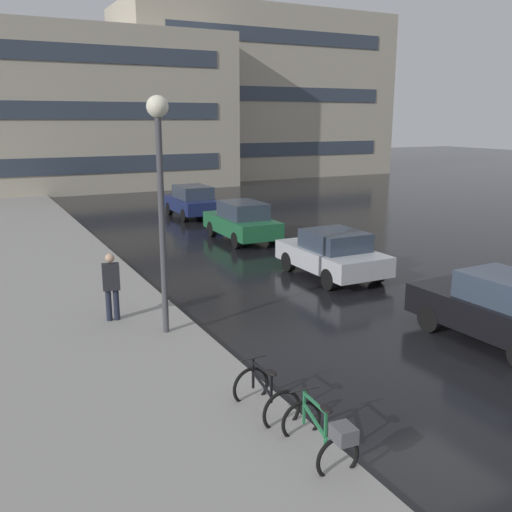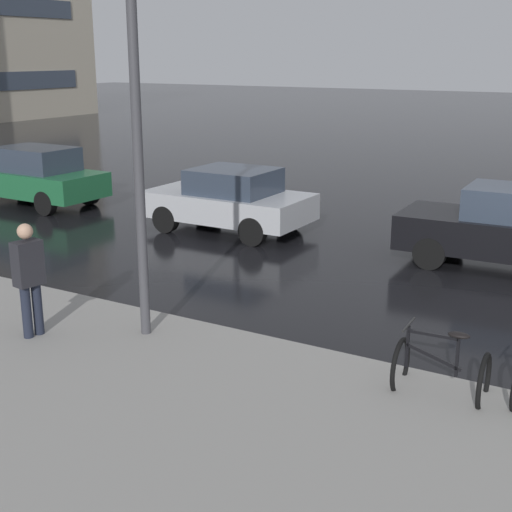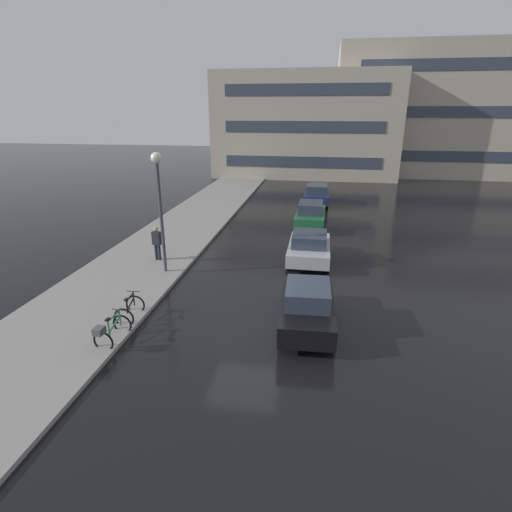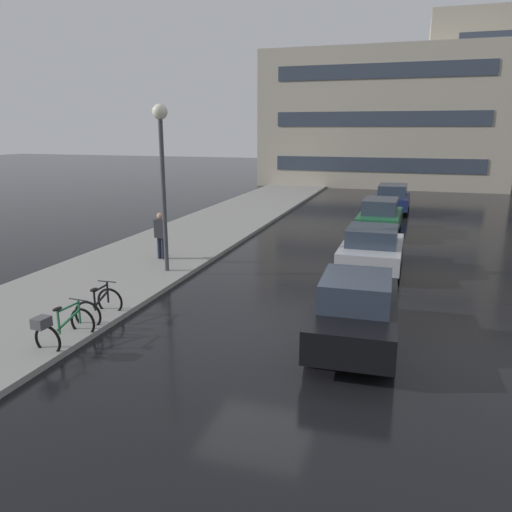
# 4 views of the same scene
# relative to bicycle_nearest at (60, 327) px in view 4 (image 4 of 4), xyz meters

# --- Properties ---
(ground_plane) EXTENTS (140.00, 140.00, 0.00)m
(ground_plane) POSITION_rel_bicycle_nearest_xyz_m (3.94, 1.79, -0.49)
(ground_plane) COLOR black
(sidewalk_kerb) EXTENTS (4.80, 60.00, 0.14)m
(sidewalk_kerb) POSITION_rel_bicycle_nearest_xyz_m (-2.06, 11.79, -0.42)
(sidewalk_kerb) COLOR gray
(sidewalk_kerb) RESTS_ON ground
(bicycle_nearest) EXTENTS (0.76, 1.43, 0.96)m
(bicycle_nearest) POSITION_rel_bicycle_nearest_xyz_m (0.00, 0.00, 0.00)
(bicycle_nearest) COLOR black
(bicycle_nearest) RESTS_ON ground
(bicycle_second) EXTENTS (0.77, 1.10, 0.93)m
(bicycle_second) POSITION_rel_bicycle_nearest_xyz_m (-0.11, 1.59, -0.09)
(bicycle_second) COLOR black
(bicycle_second) RESTS_ON ground
(car_black) EXTENTS (1.90, 4.09, 1.61)m
(car_black) POSITION_rel_bicycle_nearest_xyz_m (6.06, 2.12, 0.31)
(car_black) COLOR black
(car_black) RESTS_ON ground
(car_silver) EXTENTS (1.98, 3.84, 1.50)m
(car_silver) POSITION_rel_bicycle_nearest_xyz_m (5.89, 8.40, 0.27)
(car_silver) COLOR #B2B5BA
(car_silver) RESTS_ON ground
(car_green) EXTENTS (1.86, 4.17, 1.61)m
(car_green) POSITION_rel_bicycle_nearest_xyz_m (5.73, 14.69, 0.32)
(car_green) COLOR #1E6038
(car_green) RESTS_ON ground
(car_navy) EXTENTS (1.91, 3.89, 1.60)m
(car_navy) POSITION_rel_bicycle_nearest_xyz_m (5.99, 21.06, 0.32)
(car_navy) COLOR navy
(car_navy) RESTS_ON ground
(pedestrian) EXTENTS (0.44, 0.30, 1.80)m
(pedestrian) POSITION_rel_bicycle_nearest_xyz_m (-1.35, 7.17, 0.53)
(pedestrian) COLOR #1E2333
(pedestrian) RESTS_ON ground
(streetlamp) EXTENTS (0.47, 0.47, 5.39)m
(streetlamp) POSITION_rel_bicycle_nearest_xyz_m (-0.45, 5.83, 3.38)
(streetlamp) COLOR #424247
(streetlamp) RESTS_ON ground
(building_facade_main) EXTENTS (19.45, 10.50, 10.81)m
(building_facade_main) POSITION_rel_bicycle_nearest_xyz_m (4.21, 37.30, 4.92)
(building_facade_main) COLOR #B2A893
(building_facade_main) RESTS_ON ground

